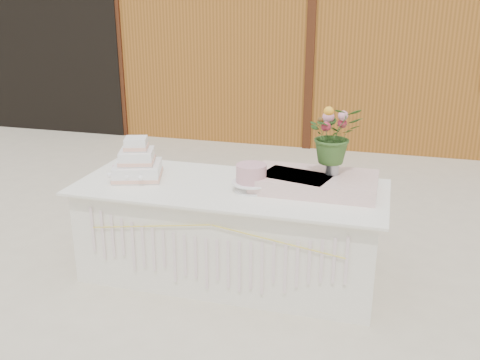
# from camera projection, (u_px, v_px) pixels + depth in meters

# --- Properties ---
(ground) EXTENTS (80.00, 80.00, 0.00)m
(ground) POSITION_uv_depth(u_px,v_px,m) (230.00, 274.00, 4.38)
(ground) COLOR beige
(ground) RESTS_ON ground
(barn) EXTENTS (12.60, 4.60, 3.30)m
(barn) POSITION_uv_depth(u_px,v_px,m) (328.00, 25.00, 9.29)
(barn) COLOR #9B5B20
(barn) RESTS_ON ground
(cake_table) EXTENTS (2.40, 1.00, 0.77)m
(cake_table) POSITION_uv_depth(u_px,v_px,m) (230.00, 232.00, 4.25)
(cake_table) COLOR white
(cake_table) RESTS_ON ground
(wedding_cake) EXTENTS (0.47, 0.47, 0.34)m
(wedding_cake) POSITION_uv_depth(u_px,v_px,m) (137.00, 164.00, 4.27)
(wedding_cake) COLOR white
(wedding_cake) RESTS_ON cake_table
(pink_cake_stand) EXTENTS (0.29, 0.29, 0.21)m
(pink_cake_stand) POSITION_uv_depth(u_px,v_px,m) (251.00, 176.00, 3.98)
(pink_cake_stand) COLOR white
(pink_cake_stand) RESTS_ON cake_table
(satin_runner) EXTENTS (0.92, 0.54, 0.12)m
(satin_runner) POSITION_uv_depth(u_px,v_px,m) (315.00, 182.00, 4.04)
(satin_runner) COLOR #FFD3CD
(satin_runner) RESTS_ON cake_table
(flower_vase) EXTENTS (0.10, 0.10, 0.14)m
(flower_vase) POSITION_uv_depth(u_px,v_px,m) (332.00, 165.00, 4.02)
(flower_vase) COLOR #A3A3A7
(flower_vase) RESTS_ON satin_runner
(bouquet) EXTENTS (0.48, 0.44, 0.44)m
(bouquet) POSITION_uv_depth(u_px,v_px,m) (335.00, 128.00, 3.92)
(bouquet) COLOR #365B24
(bouquet) RESTS_ON flower_vase
(loose_flowers) EXTENTS (0.17, 0.36, 0.02)m
(loose_flowers) POSITION_uv_depth(u_px,v_px,m) (116.00, 168.00, 4.54)
(loose_flowers) COLOR pink
(loose_flowers) RESTS_ON cake_table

